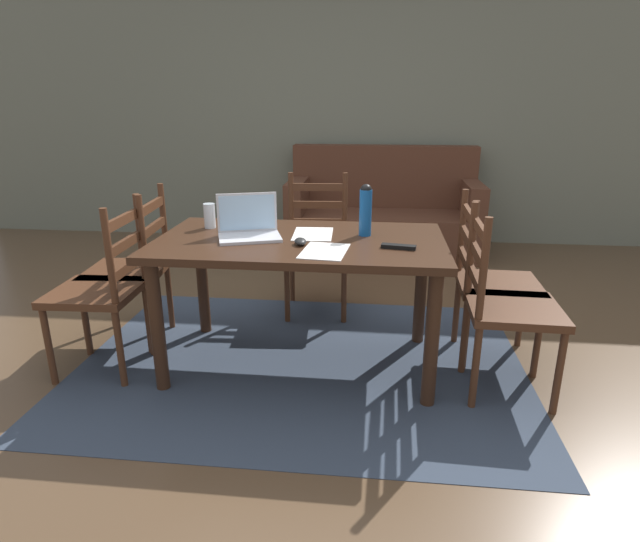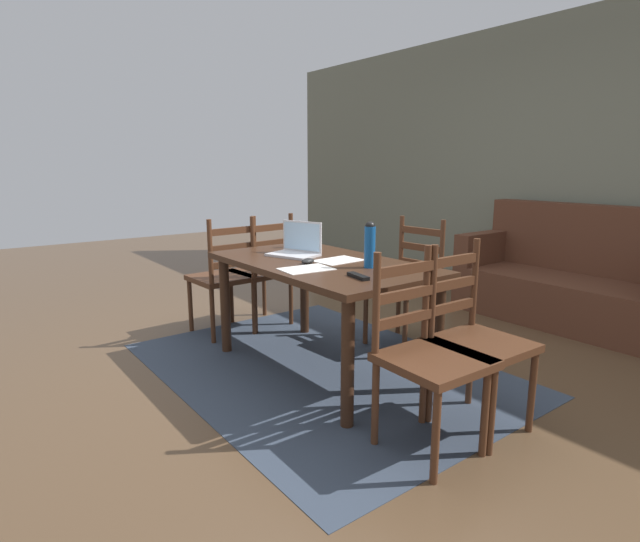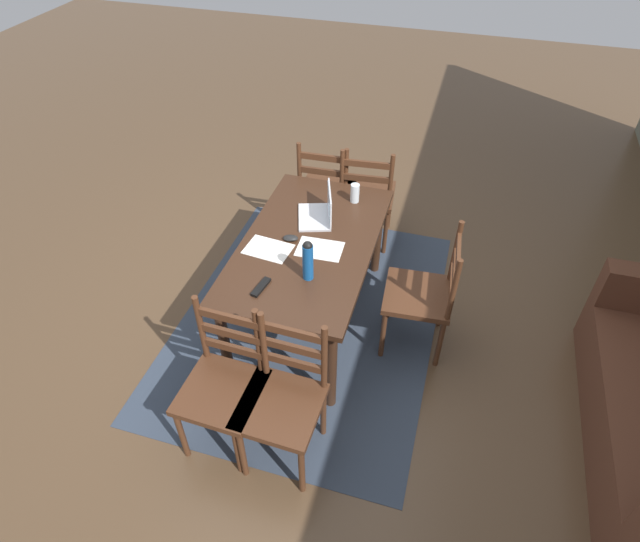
# 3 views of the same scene
# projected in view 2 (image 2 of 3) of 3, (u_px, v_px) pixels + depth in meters

# --- Properties ---
(ground_plane) EXTENTS (14.00, 14.00, 0.00)m
(ground_plane) POSITION_uv_depth(u_px,v_px,m) (321.00, 369.00, 3.37)
(ground_plane) COLOR brown
(area_rug) EXTENTS (2.49, 1.84, 0.01)m
(area_rug) POSITION_uv_depth(u_px,v_px,m) (321.00, 368.00, 3.37)
(area_rug) COLOR #333D4C
(area_rug) RESTS_ON ground
(wall_back) EXTENTS (8.00, 0.12, 2.70)m
(wall_back) POSITION_uv_depth(u_px,v_px,m) (559.00, 163.00, 4.78)
(wall_back) COLOR #6B6D5B
(wall_back) RESTS_ON ground
(dining_table) EXTENTS (1.52, 0.86, 0.73)m
(dining_table) POSITION_uv_depth(u_px,v_px,m) (321.00, 276.00, 3.23)
(dining_table) COLOR #382114
(dining_table) RESTS_ON ground
(chair_left_near) EXTENTS (0.46, 0.46, 0.95)m
(chair_left_near) POSITION_uv_depth(u_px,v_px,m) (224.00, 277.00, 3.99)
(chair_left_near) COLOR #4C2B19
(chair_left_near) RESTS_ON ground
(chair_right_far) EXTENTS (0.45, 0.45, 0.95)m
(chair_right_far) POSITION_uv_depth(u_px,v_px,m) (473.00, 340.00, 2.56)
(chair_right_far) COLOR #4C2B19
(chair_right_far) RESTS_ON ground
(chair_far_head) EXTENTS (0.47, 0.47, 0.95)m
(chair_far_head) POSITION_uv_depth(u_px,v_px,m) (406.00, 285.00, 3.75)
(chair_far_head) COLOR #4C2B19
(chair_far_head) RESTS_ON ground
(chair_right_near) EXTENTS (0.45, 0.45, 0.95)m
(chair_right_near) POSITION_uv_depth(u_px,v_px,m) (428.00, 355.00, 2.35)
(chair_right_near) COLOR #4C2B19
(chair_right_near) RESTS_ON ground
(chair_left_far) EXTENTS (0.48, 0.48, 0.95)m
(chair_left_far) POSITION_uv_depth(u_px,v_px,m) (262.00, 272.00, 4.19)
(chair_left_far) COLOR #4C2B19
(chair_left_far) RESTS_ON ground
(couch) EXTENTS (1.80, 0.80, 1.00)m
(couch) POSITION_uv_depth(u_px,v_px,m) (572.00, 281.00, 4.34)
(couch) COLOR #512D1E
(couch) RESTS_ON ground
(laptop) EXTENTS (0.37, 0.31, 0.23)m
(laptop) POSITION_uv_depth(u_px,v_px,m) (297.00, 247.00, 3.42)
(laptop) COLOR silver
(laptop) RESTS_ON dining_table
(water_bottle) EXTENTS (0.07, 0.07, 0.28)m
(water_bottle) POSITION_uv_depth(u_px,v_px,m) (370.00, 244.00, 2.98)
(water_bottle) COLOR #145199
(water_bottle) RESTS_ON dining_table
(drinking_glass) EXTENTS (0.06, 0.06, 0.14)m
(drinking_glass) POSITION_uv_depth(u_px,v_px,m) (296.00, 238.00, 3.73)
(drinking_glass) COLOR silver
(drinking_glass) RESTS_ON dining_table
(computer_mouse) EXTENTS (0.08, 0.11, 0.03)m
(computer_mouse) POSITION_uv_depth(u_px,v_px,m) (308.00, 261.00, 3.13)
(computer_mouse) COLOR black
(computer_mouse) RESTS_ON dining_table
(tv_remote) EXTENTS (0.17, 0.07, 0.02)m
(tv_remote) POSITION_uv_depth(u_px,v_px,m) (358.00, 276.00, 2.73)
(tv_remote) COLOR black
(tv_remote) RESTS_ON dining_table
(paper_stack_left) EXTENTS (0.24, 0.32, 0.00)m
(paper_stack_left) POSITION_uv_depth(u_px,v_px,m) (306.00, 269.00, 2.96)
(paper_stack_left) COLOR white
(paper_stack_left) RESTS_ON dining_table
(paper_stack_right) EXTENTS (0.22, 0.31, 0.00)m
(paper_stack_right) POSITION_uv_depth(u_px,v_px,m) (338.00, 260.00, 3.23)
(paper_stack_right) COLOR white
(paper_stack_right) RESTS_ON dining_table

